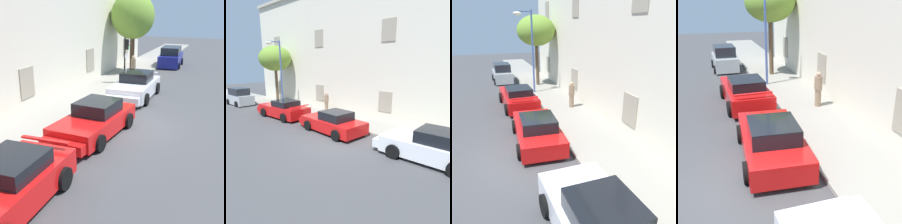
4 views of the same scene
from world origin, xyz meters
TOP-DOWN VIEW (x-y plane):
  - ground_plane at (0.00, 0.00)m, footprint 80.00×80.00m
  - sidewalk at (0.00, 4.01)m, footprint 60.00×3.09m
  - building_facade at (0.00, 7.22)m, footprint 35.93×3.83m
  - sportscar_red_lead at (-7.15, 1.27)m, footprint 5.04×2.36m
  - sportscar_yellow_flank at (-1.45, 1.31)m, footprint 4.92×2.41m
  - sportscar_white_middle at (4.63, 1.48)m, footprint 4.68×2.35m
  - hatchback_distant at (-15.15, 1.01)m, footprint 3.64×1.91m
  - tree_near_kerb at (-12.30, 3.92)m, footprint 3.30×3.30m
  - street_lamp at (-9.90, 2.66)m, footprint 0.44×1.42m
  - pedestrian_admiring at (-5.31, 4.60)m, footprint 0.53×0.53m

SIDE VIEW (x-z plane):
  - ground_plane at x=0.00m, z-range 0.00..0.00m
  - sidewalk at x=0.00m, z-range 0.00..0.14m
  - sportscar_yellow_flank at x=-1.45m, z-range -0.09..1.32m
  - sportscar_white_middle at x=4.63m, z-range -0.10..1.38m
  - sportscar_red_lead at x=-7.15m, z-range -0.08..1.35m
  - hatchback_distant at x=-15.15m, z-range -0.09..1.72m
  - pedestrian_admiring at x=-5.31m, z-range 0.15..1.88m
  - street_lamp at x=-9.90m, z-range 1.28..7.57m
  - tree_near_kerb at x=-12.30m, z-range 1.84..7.88m
  - building_facade at x=0.00m, z-range 0.02..11.13m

